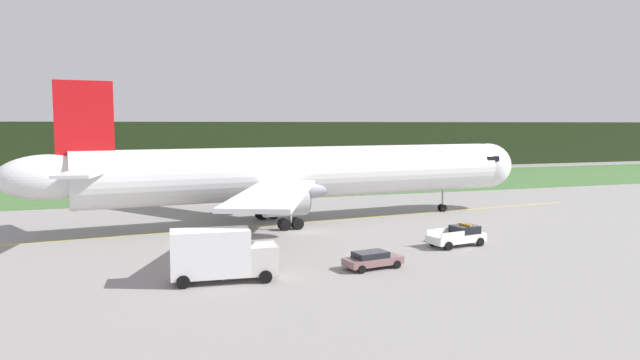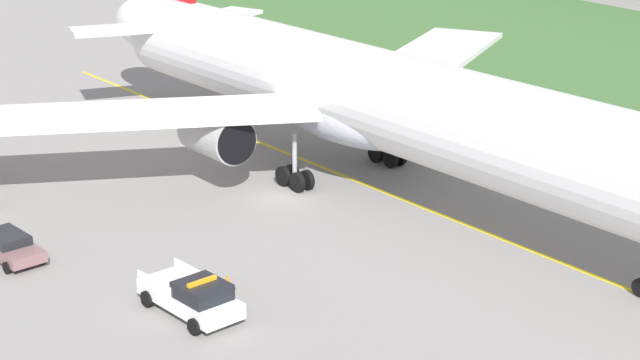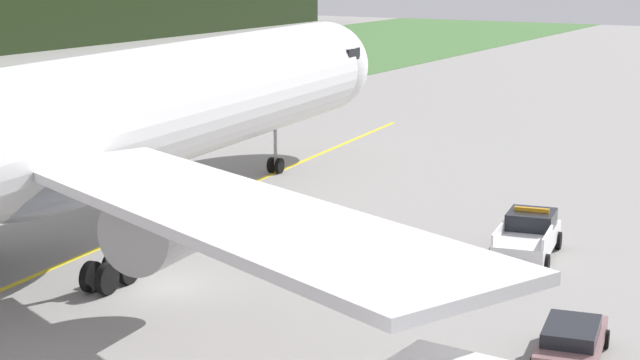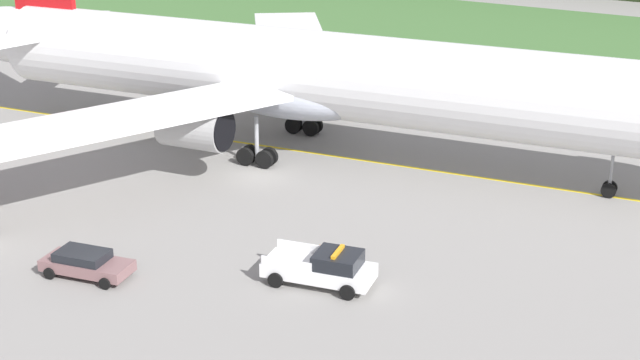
{
  "view_description": "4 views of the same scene",
  "coord_description": "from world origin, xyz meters",
  "views": [
    {
      "loc": [
        -17.17,
        -55.05,
        10.84
      ],
      "look_at": [
        3.52,
        5.48,
        4.64
      ],
      "focal_mm": 32.47,
      "sensor_mm": 36.0,
      "label": 1
    },
    {
      "loc": [
        49.44,
        -28.77,
        20.85
      ],
      "look_at": [
        6.49,
        -1.44,
        3.23
      ],
      "focal_mm": 59.19,
      "sensor_mm": 36.0,
      "label": 2
    },
    {
      "loc": [
        -30.16,
        -24.2,
        12.5
      ],
      "look_at": [
        5.51,
        -3.94,
        3.59
      ],
      "focal_mm": 58.49,
      "sensor_mm": 36.0,
      "label": 3
    },
    {
      "loc": [
        30.57,
        -45.72,
        20.78
      ],
      "look_at": [
        6.48,
        -3.31,
        2.02
      ],
      "focal_mm": 51.85,
      "sensor_mm": 36.0,
      "label": 4
    }
  ],
  "objects": [
    {
      "name": "staff_car",
      "position": [
        0.38,
        -15.89,
        0.7
      ],
      "size": [
        4.73,
        2.64,
        1.3
      ],
      "color": "#7D595A",
      "rests_on": "ground"
    },
    {
      "name": "taxiway_centerline_main",
      "position": [
        2.01,
        5.56,
        0.0
      ],
      "size": [
        76.95,
        8.17,
        0.01
      ],
      "primitive_type": "cube",
      "rotation": [
        0.0,
        0.0,
        0.1
      ],
      "color": "yellow",
      "rests_on": "ground"
    },
    {
      "name": "ground",
      "position": [
        0.0,
        0.0,
        0.0
      ],
      "size": [
        320.0,
        320.0,
        0.0
      ],
      "primitive_type": "plane",
      "color": "gray"
    },
    {
      "name": "ops_pickup_truck",
      "position": [
        10.98,
        -10.92,
        0.9
      ],
      "size": [
        5.63,
        3.06,
        1.94
      ],
      "color": "white",
      "rests_on": "ground"
    },
    {
      "name": "apron_cone",
      "position": [
        9.34,
        -8.36,
        0.35
      ],
      "size": [
        0.57,
        0.57,
        0.71
      ],
      "color": "black",
      "rests_on": "ground"
    },
    {
      "name": "airliner",
      "position": [
        1.45,
        5.5,
        5.4
      ],
      "size": [
        58.93,
        43.72,
        14.87
      ],
      "color": "white",
      "rests_on": "ground"
    }
  ]
}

